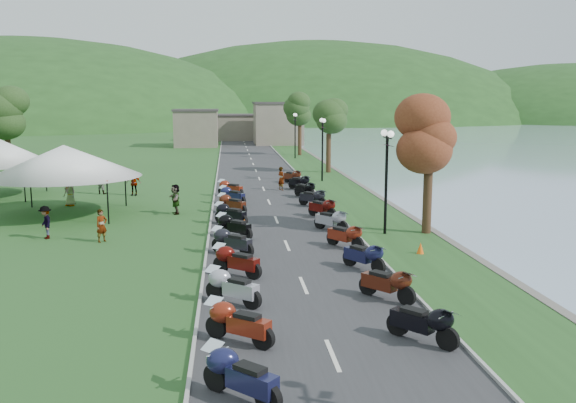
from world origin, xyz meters
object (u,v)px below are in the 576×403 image
object	(u,v)px
vendor_tent_main	(66,180)
pedestrian_a	(102,242)
pedestrian_b	(102,194)
pedestrian_c	(47,239)

from	to	relation	value
vendor_tent_main	pedestrian_a	xyz separation A→B (m)	(3.32, -7.06, -2.00)
vendor_tent_main	pedestrian_b	bearing A→B (deg)	87.86
vendor_tent_main	pedestrian_b	size ratio (longest dim) A/B	3.39
pedestrian_a	pedestrian_b	size ratio (longest dim) A/B	0.91
vendor_tent_main	pedestrian_a	world-z (taller)	vendor_tent_main
vendor_tent_main	pedestrian_b	xyz separation A→B (m)	(0.30, 8.06, -2.00)
pedestrian_a	pedestrian_c	bearing A→B (deg)	117.04
pedestrian_b	pedestrian_c	size ratio (longest dim) A/B	1.06
pedestrian_c	pedestrian_b	bearing A→B (deg)	152.76
vendor_tent_main	pedestrian_c	distance (m)	6.46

